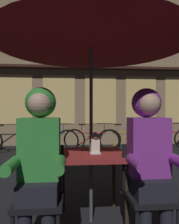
{
  "coord_description": "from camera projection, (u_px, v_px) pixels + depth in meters",
  "views": [
    {
      "loc": [
        -0.2,
        -2.21,
        1.19
      ],
      "look_at": [
        0.0,
        0.2,
        1.18
      ],
      "focal_mm": 33.26,
      "sensor_mm": 36.0,
      "label": 1
    }
  ],
  "objects": [
    {
      "name": "chair_left",
      "position": [
        40.0,
        191.0,
        1.81
      ],
      "size": [
        0.4,
        0.4,
        0.87
      ],
      "color": "black",
      "rests_on": "ground_plane"
    },
    {
      "name": "lantern",
      "position": [
        95.0,
        142.0,
        2.19
      ],
      "size": [
        0.11,
        0.11,
        0.23
      ],
      "color": "white",
      "rests_on": "cafe_table"
    },
    {
      "name": "bicycle_second",
      "position": [
        10.0,
        141.0,
        5.77
      ],
      "size": [
        1.68,
        0.1,
        0.84
      ],
      "color": "black",
      "rests_on": "ground_plane"
    },
    {
      "name": "bicycle_fifth",
      "position": [
        127.0,
        140.0,
        6.15
      ],
      "size": [
        1.68,
        0.13,
        0.84
      ],
      "color": "black",
      "rests_on": "ground_plane"
    },
    {
      "name": "bicycle_fourth",
      "position": [
        91.0,
        140.0,
        6.14
      ],
      "size": [
        1.65,
        0.4,
        0.84
      ],
      "color": "black",
      "rests_on": "ground_plane"
    },
    {
      "name": "chair_right",
      "position": [
        147.0,
        187.0,
        1.9
      ],
      "size": [
        0.4,
        0.4,
        0.87
      ],
      "color": "black",
      "rests_on": "ground_plane"
    },
    {
      "name": "person_right_hooded",
      "position": [
        149.0,
        150.0,
        1.84
      ],
      "size": [
        0.45,
        0.56,
        1.4
      ],
      "color": "black",
      "rests_on": "ground_plane"
    },
    {
      "name": "ground_plane",
      "position": [
        91.0,
        222.0,
        2.22
      ],
      "size": [
        60.0,
        60.0,
        0.0
      ],
      "primitive_type": "plane",
      "color": "black"
    },
    {
      "name": "person_left_hooded",
      "position": [
        39.0,
        151.0,
        1.76
      ],
      "size": [
        0.45,
        0.56,
        1.4
      ],
      "color": "black",
      "rests_on": "ground_plane"
    },
    {
      "name": "bicycle_third",
      "position": [
        50.0,
        140.0,
        6.03
      ],
      "size": [
        1.67,
        0.28,
        0.84
      ],
      "color": "black",
      "rests_on": "ground_plane"
    },
    {
      "name": "bicycle_furthest",
      "position": [
        168.0,
        138.0,
        6.44
      ],
      "size": [
        1.65,
        0.42,
        0.84
      ],
      "color": "black",
      "rests_on": "ground_plane"
    },
    {
      "name": "patio_umbrella",
      "position": [
        91.0,
        30.0,
        2.22
      ],
      "size": [
        2.1,
        2.1,
        2.31
      ],
      "color": "#4C4C51",
      "rests_on": "ground_plane"
    },
    {
      "name": "cafe_table",
      "position": [
        91.0,
        162.0,
        2.22
      ],
      "size": [
        0.72,
        0.72,
        0.74
      ],
      "color": "maroon",
      "rests_on": "ground_plane"
    },
    {
      "name": "shopfront_building",
      "position": [
        80.0,
        59.0,
        7.6
      ],
      "size": [
        10.0,
        0.93,
        6.2
      ],
      "color": "#937A56",
      "rests_on": "ground_plane"
    }
  ]
}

